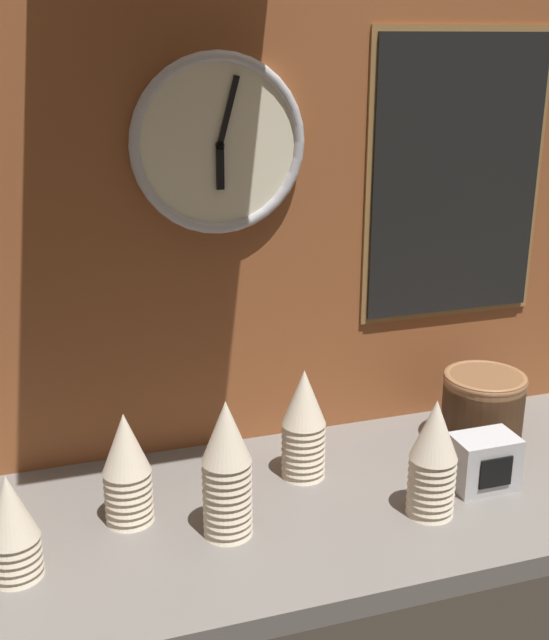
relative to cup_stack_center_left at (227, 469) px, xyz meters
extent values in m
cube|color=slate|center=(0.27, 0.06, -0.14)|extent=(1.60, 0.56, 0.04)
cube|color=brown|center=(0.27, 0.33, 0.40)|extent=(1.60, 0.03, 1.05)
cone|color=beige|center=(0.00, 0.00, -0.07)|extent=(0.08, 0.08, 0.11)
cone|color=beige|center=(0.00, 0.00, -0.05)|extent=(0.08, 0.08, 0.11)
cone|color=beige|center=(0.00, 0.00, -0.04)|extent=(0.08, 0.08, 0.11)
cone|color=beige|center=(0.00, 0.00, -0.03)|extent=(0.08, 0.08, 0.11)
cone|color=beige|center=(0.00, 0.00, -0.01)|extent=(0.08, 0.08, 0.11)
cone|color=beige|center=(0.00, 0.00, 0.00)|extent=(0.08, 0.08, 0.11)
cone|color=beige|center=(0.00, 0.00, 0.01)|extent=(0.08, 0.08, 0.11)
cone|color=beige|center=(0.00, 0.00, 0.03)|extent=(0.08, 0.08, 0.11)
cone|color=beige|center=(0.00, 0.00, 0.04)|extent=(0.08, 0.08, 0.11)
cone|color=beige|center=(0.00, 0.00, 0.05)|extent=(0.08, 0.08, 0.11)
cone|color=beige|center=(0.00, 0.00, 0.07)|extent=(0.08, 0.08, 0.11)
cone|color=beige|center=(0.35, -0.05, -0.07)|extent=(0.08, 0.08, 0.11)
cone|color=beige|center=(0.35, -0.05, -0.05)|extent=(0.08, 0.08, 0.11)
cone|color=beige|center=(0.35, -0.05, -0.04)|extent=(0.08, 0.08, 0.11)
cone|color=beige|center=(0.35, -0.05, -0.03)|extent=(0.08, 0.08, 0.11)
cone|color=beige|center=(0.35, -0.05, -0.01)|extent=(0.08, 0.08, 0.11)
cone|color=beige|center=(0.35, -0.05, 0.00)|extent=(0.08, 0.08, 0.11)
cone|color=beige|center=(0.35, -0.05, 0.01)|extent=(0.08, 0.08, 0.11)
cone|color=beige|center=(0.35, -0.05, 0.03)|extent=(0.08, 0.08, 0.11)
cone|color=beige|center=(0.35, -0.05, 0.04)|extent=(0.08, 0.08, 0.11)
cone|color=beige|center=(-0.34, -0.01, -0.07)|extent=(0.08, 0.08, 0.11)
cone|color=beige|center=(-0.34, -0.01, -0.05)|extent=(0.08, 0.08, 0.11)
cone|color=beige|center=(-0.34, -0.01, -0.04)|extent=(0.08, 0.08, 0.11)
cone|color=beige|center=(-0.34, -0.01, -0.03)|extent=(0.08, 0.08, 0.11)
cone|color=beige|center=(-0.34, -0.01, -0.01)|extent=(0.08, 0.08, 0.11)
cone|color=beige|center=(-0.34, -0.01, 0.00)|extent=(0.08, 0.08, 0.11)
cone|color=beige|center=(-0.15, 0.09, -0.07)|extent=(0.08, 0.08, 0.11)
cone|color=beige|center=(-0.15, 0.09, -0.05)|extent=(0.08, 0.08, 0.11)
cone|color=beige|center=(-0.15, 0.09, -0.04)|extent=(0.08, 0.08, 0.11)
cone|color=beige|center=(-0.15, 0.09, -0.03)|extent=(0.08, 0.08, 0.11)
cone|color=beige|center=(-0.15, 0.09, -0.01)|extent=(0.08, 0.08, 0.11)
cone|color=beige|center=(-0.15, 0.09, 0.00)|extent=(0.08, 0.08, 0.11)
cone|color=beige|center=(-0.15, 0.09, 0.01)|extent=(0.08, 0.08, 0.11)
cone|color=beige|center=(-0.15, 0.09, 0.03)|extent=(0.08, 0.08, 0.11)
cone|color=beige|center=(0.18, 0.14, -0.07)|extent=(0.08, 0.08, 0.11)
cone|color=beige|center=(0.18, 0.14, -0.05)|extent=(0.08, 0.08, 0.11)
cone|color=beige|center=(0.18, 0.14, -0.04)|extent=(0.08, 0.08, 0.11)
cone|color=beige|center=(0.18, 0.14, -0.03)|extent=(0.08, 0.08, 0.11)
cone|color=beige|center=(0.18, 0.14, -0.01)|extent=(0.08, 0.08, 0.11)
cone|color=beige|center=(0.18, 0.14, 0.00)|extent=(0.08, 0.08, 0.11)
cone|color=beige|center=(0.18, 0.14, 0.01)|extent=(0.08, 0.08, 0.11)
cone|color=beige|center=(0.18, 0.14, 0.03)|extent=(0.08, 0.08, 0.11)
cone|color=beige|center=(0.18, 0.14, 0.04)|extent=(0.08, 0.08, 0.11)
cylinder|color=brown|center=(0.57, 0.15, -0.10)|extent=(0.16, 0.16, 0.04)
cylinder|color=brown|center=(0.57, 0.15, -0.08)|extent=(0.16, 0.16, 0.04)
cylinder|color=brown|center=(0.57, 0.15, -0.06)|extent=(0.16, 0.16, 0.04)
cylinder|color=brown|center=(0.57, 0.15, -0.03)|extent=(0.16, 0.16, 0.04)
cylinder|color=brown|center=(0.57, 0.15, -0.01)|extent=(0.16, 0.16, 0.04)
cylinder|color=brown|center=(0.57, 0.15, 0.01)|extent=(0.16, 0.16, 0.04)
torus|color=#946542|center=(0.57, 0.15, 0.02)|extent=(0.16, 0.16, 0.02)
cylinder|color=beige|center=(0.07, 0.30, 0.48)|extent=(0.31, 0.02, 0.31)
torus|color=#B2B2B7|center=(0.07, 0.29, 0.48)|extent=(0.32, 0.02, 0.32)
cube|color=black|center=(0.07, 0.29, 0.44)|extent=(0.01, 0.01, 0.08)
cube|color=black|center=(0.09, 0.29, 0.54)|extent=(0.04, 0.01, 0.12)
cylinder|color=black|center=(0.07, 0.29, 0.48)|extent=(0.02, 0.01, 0.02)
cube|color=olive|center=(0.56, 0.31, 0.39)|extent=(0.39, 0.01, 0.58)
cube|color=black|center=(0.56, 0.30, 0.39)|extent=(0.37, 0.01, 0.56)
cube|color=#B7B7BC|center=(0.48, 0.00, -0.07)|extent=(0.12, 0.08, 0.10)
cube|color=black|center=(0.48, -0.04, -0.07)|extent=(0.06, 0.00, 0.06)
camera|label=1|loc=(-0.28, -1.12, 0.66)|focal=45.00mm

